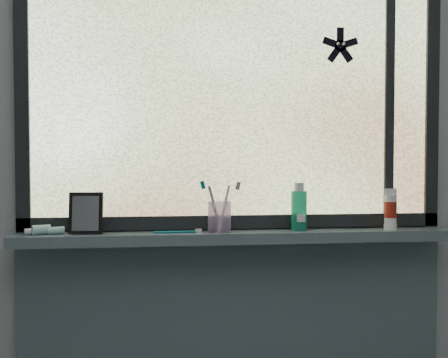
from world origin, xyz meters
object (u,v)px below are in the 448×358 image
Objects in this scene: cream_tube at (391,208)px; mouthwash_bottle at (299,207)px; toothbrush_cup at (219,217)px; vanity_mirror at (86,213)px.

mouthwash_bottle is at bearing 176.97° from cream_tube.
mouthwash_bottle reaches higher than cream_tube.
cream_tube is at bearing -0.67° from toothbrush_cup.
mouthwash_bottle is 0.35m from cream_tube.
cream_tube reaches higher than toothbrush_cup.
toothbrush_cup is 1.00× the size of cream_tube.
mouthwash_bottle is (0.30, 0.01, 0.03)m from toothbrush_cup.
vanity_mirror is 0.78m from mouthwash_bottle.
cream_tube is at bearing -3.03° from mouthwash_bottle.
vanity_mirror reaches higher than cream_tube.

